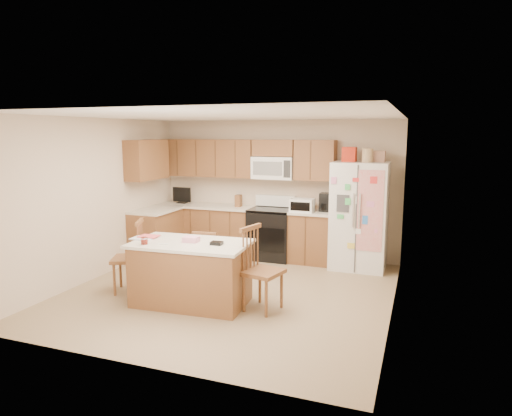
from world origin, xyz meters
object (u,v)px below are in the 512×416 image
at_px(stove, 271,233).
at_px(windsor_chair_back, 208,261).
at_px(windsor_chair_right, 261,271).
at_px(island, 191,273).
at_px(windsor_chair_left, 130,258).
at_px(refrigerator, 359,214).

height_order(stove, windsor_chair_back, stove).
bearing_deg(windsor_chair_back, windsor_chair_right, -26.56).
distance_m(island, windsor_chair_left, 1.06).
height_order(refrigerator, windsor_chair_left, refrigerator).
distance_m(island, windsor_chair_right, 0.96).
bearing_deg(stove, windsor_chair_back, -100.86).
relative_size(refrigerator, windsor_chair_back, 2.33).
bearing_deg(refrigerator, windsor_chair_back, -136.65).
bearing_deg(stove, refrigerator, -2.30).
bearing_deg(windsor_chair_left, stove, 60.39).
relative_size(windsor_chair_left, windsor_chair_back, 1.20).
bearing_deg(island, windsor_chair_right, 7.27).
height_order(island, windsor_chair_left, windsor_chair_left).
relative_size(windsor_chair_back, windsor_chair_right, 0.80).
distance_m(island, windsor_chair_back, 0.63).
xyz_separation_m(refrigerator, windsor_chair_right, (-0.93, -2.33, -0.41)).
xyz_separation_m(island, windsor_chair_back, (-0.06, 0.62, -0.01)).
bearing_deg(windsor_chair_left, island, -6.71).
height_order(windsor_chair_left, windsor_chair_right, windsor_chair_right).
bearing_deg(island, windsor_chair_left, 173.29).
bearing_deg(windsor_chair_left, refrigerator, 38.44).
bearing_deg(windsor_chair_right, stove, 105.06).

